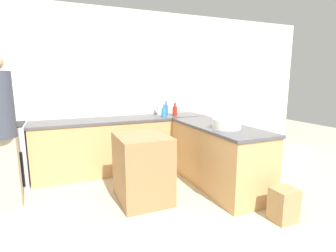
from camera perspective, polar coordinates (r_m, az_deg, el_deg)
The scene contains 13 objects.
ground_plane at distance 2.79m, azimuth 2.51°, elevation -23.57°, with size 14.00×14.00×0.00m, color beige.
wall_back at distance 4.70m, azimuth -10.85°, elevation 7.76°, with size 8.00×0.06×2.70m.
counter_back at distance 4.51m, azimuth -9.53°, elevation -3.93°, with size 2.86×0.64×0.89m.
counter_peninsula at distance 3.89m, azimuth 10.67°, elevation -6.30°, with size 0.69×1.76×0.89m.
range_oven at distance 4.45m, azimuth -31.84°, elevation -5.56°, with size 0.59×0.61×0.91m.
island_table at distance 3.39m, azimuth -5.59°, elevation -9.07°, with size 0.62×0.74×0.85m.
mixing_bowl at distance 3.55m, azimuth 12.66°, elevation 0.51°, with size 0.38×0.38×0.13m.
water_bottle_blue at distance 4.74m, azimuth -0.43°, elevation 3.63°, with size 0.07×0.07×0.25m.
hot_sauce_bottle at distance 4.60m, azimuth 1.50°, elevation 3.33°, with size 0.08×0.08×0.23m.
dish_soap_bottle at distance 4.47m, azimuth -0.96°, elevation 3.06°, with size 0.07×0.07×0.22m.
vinegar_bottle_clear at distance 4.74m, azimuth -1.99°, elevation 3.61°, with size 0.08×0.08×0.24m.
person_by_range at distance 3.55m, azimuth -32.61°, elevation -0.13°, with size 0.32×0.32×1.84m.
paper_bag at distance 3.26m, azimuth 23.89°, elevation -15.41°, with size 0.26×0.23×0.37m.
Camera 1 is at (-1.01, -2.07, 1.56)m, focal length 28.00 mm.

